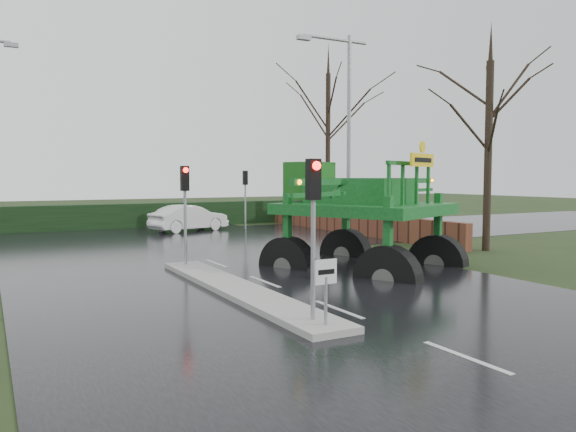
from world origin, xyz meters
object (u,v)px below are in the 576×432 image
keep_left_sign (326,281)px  traffic_signal_near (313,204)px  traffic_signal_mid (185,193)px  traffic_signal_far (245,186)px  white_sedan (189,231)px  street_light_right (344,118)px  crop_sprayer (381,196)px

keep_left_sign → traffic_signal_near: 1.61m
traffic_signal_mid → traffic_signal_far: same height
traffic_signal_mid → white_sedan: (4.32, 12.69, -2.59)m
white_sedan → street_light_right: bearing=-164.3°
keep_left_sign → traffic_signal_far: (7.80, 21.51, 1.53)m
keep_left_sign → traffic_signal_far: bearing=70.1°
traffic_signal_near → street_light_right: size_ratio=0.35×
traffic_signal_near → traffic_signal_far: same height
keep_left_sign → crop_sprayer: size_ratio=0.15×
traffic_signal_near → crop_sprayer: size_ratio=0.40×
traffic_signal_mid → crop_sprayer: crop_sprayer is taller
crop_sprayer → traffic_signal_near: bearing=-165.3°
keep_left_sign → traffic_signal_mid: size_ratio=0.38×
traffic_signal_near → keep_left_sign: bearing=-90.0°
traffic_signal_near → street_light_right: bearing=53.9°
traffic_signal_far → street_light_right: size_ratio=0.35×
keep_left_sign → street_light_right: (9.49, 13.50, 4.93)m
street_light_right → crop_sprayer: (-4.80, -9.20, -3.44)m
crop_sprayer → traffic_signal_far: bearing=55.4°
traffic_signal_mid → white_sedan: 13.65m
crop_sprayer → white_sedan: crop_sprayer is taller
traffic_signal_far → white_sedan: (-3.48, 0.17, -2.59)m
keep_left_sign → crop_sprayer: (4.70, 4.30, 1.50)m
traffic_signal_mid → traffic_signal_near: bearing=-90.0°
keep_left_sign → street_light_right: street_light_right is taller
crop_sprayer → white_sedan: (-0.38, 17.38, -2.55)m
keep_left_sign → street_light_right: 17.23m
street_light_right → white_sedan: bearing=122.3°
keep_left_sign → traffic_signal_near: bearing=90.0°
traffic_signal_mid → white_sedan: bearing=71.2°
traffic_signal_near → traffic_signal_far: bearing=69.6°
traffic_signal_mid → crop_sprayer: (4.70, -4.69, -0.04)m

